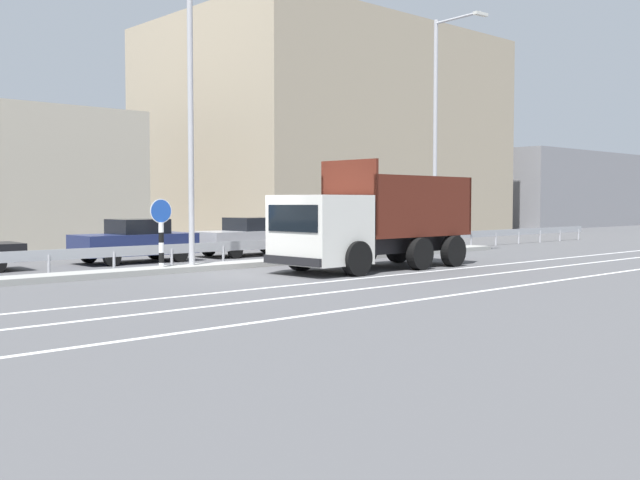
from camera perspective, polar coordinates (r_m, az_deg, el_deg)
ground_plane at (r=22.85m, az=-3.98°, el=-2.57°), size 320.00×320.00×0.00m
lane_strip_0 at (r=23.33m, az=7.58°, el=-2.47°), size 52.77×0.16×0.01m
lane_strip_1 at (r=22.22m, az=11.20°, el=-2.77°), size 52.77×0.16×0.01m
lane_strip_2 at (r=20.95m, az=16.35°, el=-3.18°), size 52.77×0.16×0.01m
median_island at (r=24.76m, az=-7.49°, el=-1.96°), size 29.02×1.10×0.18m
median_guardrail at (r=25.86m, az=-9.26°, el=-0.70°), size 52.77×0.09×0.78m
dump_truck at (r=23.73m, az=2.82°, el=0.68°), size 7.48×2.86×3.49m
median_road_sign at (r=23.46m, az=-12.01°, el=0.47°), size 0.75×0.16×2.28m
street_lamp_1 at (r=24.07m, az=-9.59°, el=10.70°), size 0.70×2.54×9.86m
street_lamp_2 at (r=32.68m, az=9.03°, el=8.72°), size 0.72×2.65×9.93m
parked_car_3 at (r=27.71m, az=-13.90°, el=-0.06°), size 4.31×2.01×1.57m
parked_car_4 at (r=30.60m, az=-5.21°, el=0.27°), size 4.74×2.07×1.55m
background_building_1 at (r=52.80m, az=0.51°, el=8.01°), size 22.39×15.76×13.73m
background_building_2 at (r=72.36m, az=17.22°, el=3.65°), size 21.30×10.43×6.53m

